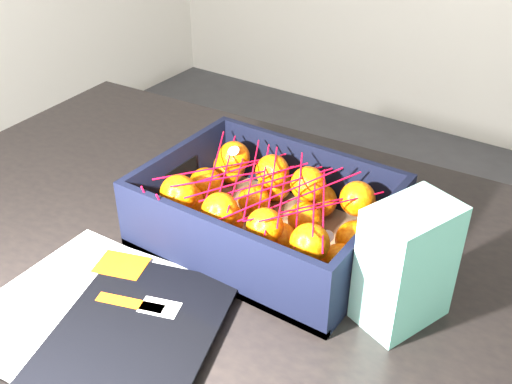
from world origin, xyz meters
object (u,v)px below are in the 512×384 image
Objects in this scene: retail_carton at (406,265)px; magazine_stack at (97,315)px; produce_crate at (266,222)px; table at (212,271)px.

magazine_stack is at bearing -123.99° from retail_carton.
magazine_stack is at bearing -107.98° from produce_crate.
retail_carton reaches higher than table.
table is 3.30× the size of produce_crate.
retail_carton is at bearing -3.17° from table.
retail_carton is at bearing -9.32° from produce_crate.
magazine_stack reaches higher than table.
produce_crate is (0.09, 0.29, 0.03)m from magazine_stack.
produce_crate is (0.10, 0.02, 0.14)m from table.
magazine_stack is 0.43m from retail_carton.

